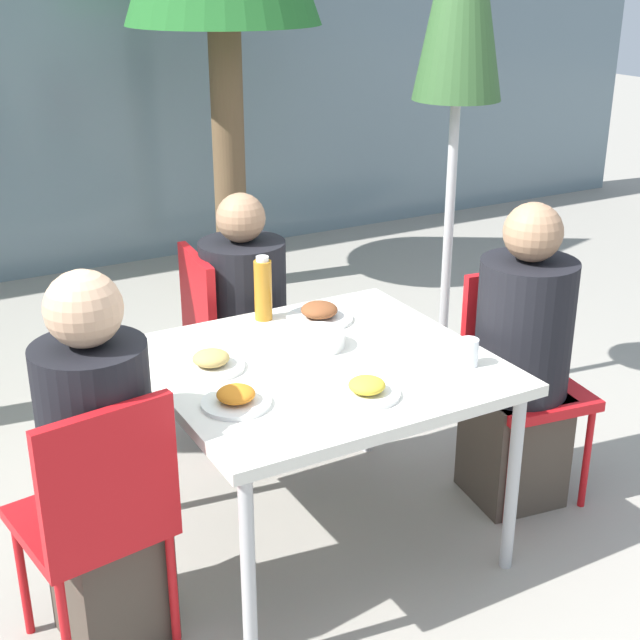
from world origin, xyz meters
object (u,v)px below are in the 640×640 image
chair_left (99,510)px  drinking_cup (469,352)px  chair_right (519,366)px  person_right (521,367)px  chair_far (223,333)px  person_far (245,333)px  salad_bowl (318,339)px  person_left (101,475)px  bottle (262,289)px

chair_left → drinking_cup: chair_left is taller
chair_right → person_right: size_ratio=0.74×
chair_right → chair_far: bearing=-36.7°
person_right → chair_far: size_ratio=1.35×
person_far → drinking_cup: (0.35, -1.04, 0.24)m
chair_far → salad_bowl: bearing=9.8°
chair_left → chair_right: same height
person_right → chair_far: person_right is taller
chair_far → chair_right: bearing=50.1°
person_right → person_far: 1.15m
person_left → person_right: size_ratio=1.01×
chair_right → bottle: bearing=-20.9°
chair_far → person_far: size_ratio=0.78×
chair_far → drinking_cup: 1.20m
person_left → chair_right: 1.67m
chair_left → person_left: size_ratio=0.73×
salad_bowl → chair_far: bearing=94.9°
chair_far → drinking_cup: chair_far is taller
chair_right → bottle: size_ratio=3.55×
bottle → drinking_cup: (0.42, -0.71, -0.07)m
person_far → salad_bowl: bearing=3.7°
person_far → drinking_cup: person_far is taller
person_far → chair_far: bearing=-122.0°
chair_left → person_right: size_ratio=0.74×
bottle → salad_bowl: (0.06, -0.33, -0.09)m
salad_bowl → drinking_cup: bearing=-46.2°
chair_left → drinking_cup: (1.26, -0.07, 0.25)m
chair_left → chair_right: size_ratio=1.00×
chair_left → person_far: person_far is taller
person_left → person_far: bearing=37.2°
chair_right → bottle: 1.04m
person_left → person_far: person_left is taller
person_left → bottle: bearing=26.5°
chair_left → person_left: (0.04, 0.09, 0.06)m
bottle → salad_bowl: bottle is taller
drinking_cup → chair_right: bearing=27.4°
chair_right → person_left: bearing=10.7°
chair_left → chair_right: 1.71m
person_far → drinking_cup: size_ratio=11.90×
person_left → person_right: person_left is taller
person_left → person_right: (1.61, 0.01, -0.02)m
chair_far → person_far: person_far is taller
person_left → salad_bowl: size_ratio=6.42×
chair_right → salad_bowl: bearing=-2.4°
person_right → salad_bowl: person_right is taller
chair_right → bottle: bottle is taller
drinking_cup → bottle: bearing=120.7°
chair_left → bottle: (0.84, 0.64, 0.32)m
person_right → chair_right: bearing=-122.0°
chair_left → drinking_cup: 1.29m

